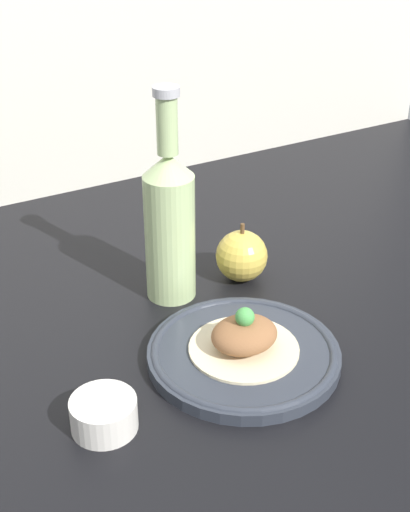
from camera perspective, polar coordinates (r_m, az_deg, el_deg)
ground_plane at (r=100.04cm, az=-1.24°, el=-6.81°), size 180.00×110.00×4.00cm
plate at (r=92.83cm, az=3.11°, el=-7.79°), size 24.99×24.99×1.96cm
plated_food at (r=91.29cm, az=3.16°, el=-6.50°), size 14.27×14.27×6.33cm
cider_bottle at (r=100.60cm, az=-2.85°, el=2.83°), size 7.26×7.26×31.32cm
apple at (r=108.34cm, az=2.95°, el=0.01°), size 7.92×7.92×9.43cm
dipping_bowl at (r=83.30cm, az=-8.10°, el=-12.42°), size 7.68×7.68×3.91cm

